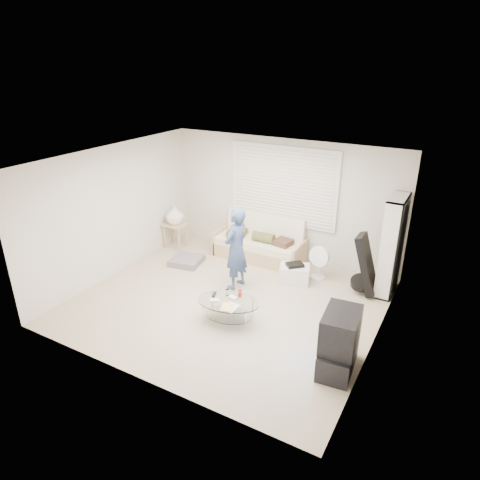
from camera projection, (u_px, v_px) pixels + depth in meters
The scene contains 13 objects.
ground at pixel (228, 302), 7.50m from camera, with size 5.00×5.00×0.00m, color tan.
room_shell at pixel (241, 206), 7.25m from camera, with size 5.02×4.52×2.51m.
window_blinds at pixel (283, 186), 8.66m from camera, with size 2.32×0.08×1.62m.
futon_sofa at pixel (260, 245), 9.03m from camera, with size 1.90×0.77×0.93m.
grey_floor_pillow at pixel (187, 261), 8.87m from camera, with size 0.59×0.59×0.13m, color slate.
side_table at pixel (175, 217), 9.39m from camera, with size 0.49×0.40×0.98m.
bookshelf at pixel (392, 246), 7.50m from camera, with size 0.28×0.76×1.80m.
guitar_case at pixel (365, 269), 7.57m from camera, with size 0.47×0.42×1.10m.
floor_fan at pixel (319, 259), 8.16m from camera, with size 0.42×0.27×0.68m.
storage_bin at pixel (294, 273), 8.10m from camera, with size 0.65×0.54×0.39m.
tv_unit at pixel (339, 342), 5.74m from camera, with size 0.52×0.85×0.89m.
coffee_table at pixel (228, 305), 6.83m from camera, with size 1.13×0.85×0.50m.
standing_person at pixel (236, 249), 7.70m from camera, with size 0.56×0.37×1.54m, color #304A68.
Camera 1 is at (3.35, -5.54, 3.95)m, focal length 32.00 mm.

